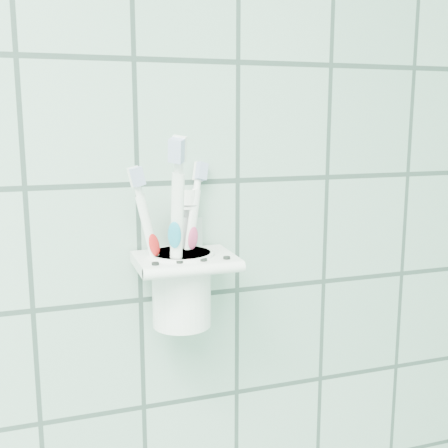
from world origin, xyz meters
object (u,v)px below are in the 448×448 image
Objects in this scene: toothbrush_pink at (169,243)px; toothpaste_tube at (187,244)px; holder_bracket at (185,262)px; toothbrush_blue at (179,240)px; toothbrush_orange at (173,227)px; cup at (182,285)px.

toothbrush_pink reaches higher than toothpaste_tube.
toothbrush_blue is (-0.01, -0.01, 0.03)m from holder_bracket.
toothpaste_tube reaches higher than holder_bracket.
toothbrush_orange is at bearing -160.90° from toothpaste_tube.
toothpaste_tube is (0.02, 0.02, -0.03)m from toothbrush_orange.
toothbrush_blue is 0.02m from toothbrush_orange.
holder_bracket is 0.03m from toothbrush_pink.
cup is 0.05m from toothpaste_tube.
toothpaste_tube is (0.02, 0.02, -0.01)m from toothbrush_blue.
cup is 0.07m from toothbrush_orange.
toothbrush_orange is at bearing -170.59° from holder_bracket.
toothbrush_blue reaches higher than toothpaste_tube.
holder_bracket is at bearing -46.86° from cup.
cup is 0.06m from toothbrush_blue.
holder_bracket and cup have the same top height.
toothbrush_pink is 0.84× the size of toothbrush_orange.
toothbrush_blue reaches higher than cup.
toothbrush_pink is 0.02m from toothbrush_orange.
toothpaste_tube is (0.01, 0.02, 0.02)m from holder_bracket.
toothpaste_tube is at bearing 52.10° from cup.
holder_bracket is 0.60× the size of toothbrush_blue.
toothbrush_orange is at bearing -35.99° from toothbrush_pink.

